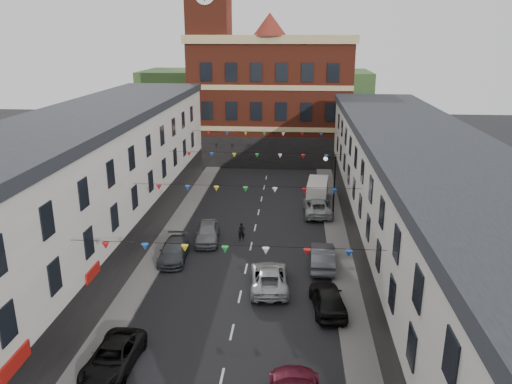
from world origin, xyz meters
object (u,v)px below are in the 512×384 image
(car_left_c, at_px, (113,357))
(pedestrian, at_px, (242,232))
(car_right_f, at_px, (317,207))
(moving_car, at_px, (269,277))
(car_left_d, at_px, (174,251))
(car_right_d, at_px, (328,299))
(car_right_e, at_px, (323,257))
(white_van, at_px, (317,192))
(car_left_e, at_px, (207,232))
(street_lamp, at_px, (332,180))

(car_left_c, height_order, pedestrian, pedestrian)
(car_right_f, height_order, moving_car, car_right_f)
(pedestrian, bearing_deg, car_left_c, -106.48)
(car_left_d, bearing_deg, car_right_d, -33.83)
(car_right_e, xyz_separation_m, pedestrian, (-6.31, 4.25, -0.03))
(car_right_e, xyz_separation_m, car_right_f, (0.05, 11.10, -0.04))
(car_right_d, bearing_deg, car_right_f, -96.51)
(car_left_c, distance_m, white_van, 29.18)
(car_left_e, distance_m, car_right_f, 11.57)
(car_left_c, bearing_deg, moving_car, 53.70)
(car_right_f, bearing_deg, car_right_d, 88.20)
(car_right_f, distance_m, moving_car, 14.96)
(car_left_c, bearing_deg, car_right_e, 51.26)
(car_left_e, height_order, moving_car, car_left_e)
(moving_car, distance_m, white_van, 18.35)
(car_right_f, relative_size, white_van, 1.09)
(car_left_e, bearing_deg, car_right_d, -53.57)
(street_lamp, bearing_deg, car_left_d, -143.76)
(car_right_f, bearing_deg, car_left_c, 63.15)
(car_right_e, distance_m, pedestrian, 7.61)
(street_lamp, height_order, car_left_c, street_lamp)
(street_lamp, xyz_separation_m, car_left_d, (-12.05, -8.83, -3.22))
(car_left_e, xyz_separation_m, car_right_e, (9.05, -3.96, 0.02))
(street_lamp, relative_size, car_left_e, 1.32)
(car_left_d, bearing_deg, white_van, 48.19)
(car_left_c, xyz_separation_m, car_right_d, (11.00, 6.43, 0.13))
(car_left_e, distance_m, car_right_e, 9.88)
(car_left_d, bearing_deg, car_right_f, 40.52)
(street_lamp, relative_size, car_right_e, 1.24)
(car_right_d, bearing_deg, car_right_e, -96.05)
(car_left_e, distance_m, car_right_d, 13.48)
(car_right_e, height_order, moving_car, car_right_e)
(street_lamp, bearing_deg, car_right_e, -96.80)
(car_right_f, relative_size, pedestrian, 3.54)
(car_left_d, height_order, white_van, white_van)
(street_lamp, relative_size, car_left_d, 1.27)
(car_left_c, height_order, car_left_d, car_left_d)
(pedestrian, bearing_deg, car_right_d, -59.10)
(moving_car, bearing_deg, car_left_d, -31.60)
(car_right_d, bearing_deg, car_left_e, -54.06)
(car_left_c, xyz_separation_m, car_left_e, (1.90, 16.38, 0.12))
(car_left_d, height_order, pedestrian, pedestrian)
(car_right_f, bearing_deg, car_right_e, 87.95)
(car_right_d, height_order, moving_car, car_right_d)
(white_van, bearing_deg, moving_car, -96.68)
(car_right_d, distance_m, car_right_f, 17.10)
(street_lamp, bearing_deg, car_right_f, 119.09)
(car_left_d, distance_m, moving_car, 8.22)
(car_left_d, distance_m, white_van, 18.01)
(car_right_e, xyz_separation_m, white_van, (0.15, 14.56, 0.30))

